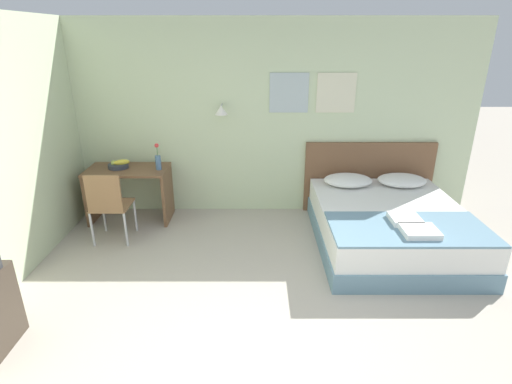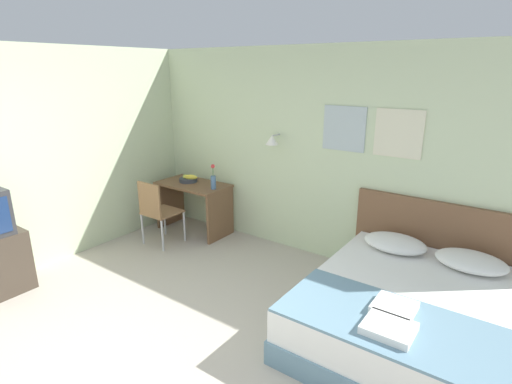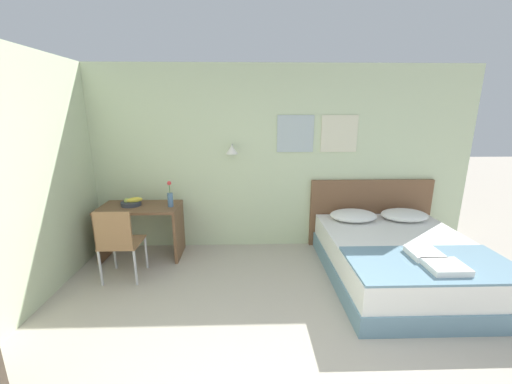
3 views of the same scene
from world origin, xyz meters
name	(u,v)px [view 3 (image 3 of 3)]	position (x,y,z in m)	size (l,w,h in m)	color
wall_back	(271,159)	(0.01, 2.98, 1.33)	(5.91, 0.31, 2.65)	beige
bed	(401,261)	(1.53, 1.86, 0.25)	(1.71, 2.06, 0.51)	#66899E
headboard	(370,213)	(1.53, 2.92, 0.51)	(1.83, 0.06, 1.03)	brown
pillow_left	(353,215)	(1.16, 2.60, 0.58)	(0.65, 0.48, 0.14)	white
pillow_right	(404,215)	(1.89, 2.60, 0.58)	(0.65, 0.48, 0.14)	white
throw_blanket	(432,264)	(1.53, 1.26, 0.52)	(1.66, 0.82, 0.02)	#66899E
folded_towel_near_foot	(425,254)	(1.52, 1.41, 0.56)	(0.31, 0.31, 0.06)	white
folded_towel_mid_bed	(446,267)	(1.57, 1.12, 0.56)	(0.36, 0.31, 0.06)	white
desk	(141,222)	(-1.83, 2.61, 0.51)	(1.08, 0.60, 0.75)	brown
desk_chair	(118,240)	(-1.88, 1.93, 0.54)	(0.45, 0.45, 0.92)	#8E6642
fruit_bowl	(132,203)	(-1.94, 2.63, 0.79)	(0.30, 0.27, 0.12)	#333842
flower_vase	(170,197)	(-1.39, 2.57, 0.88)	(0.07, 0.07, 0.36)	#4C7099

